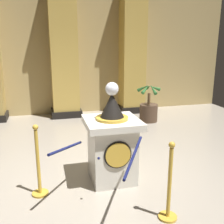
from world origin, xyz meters
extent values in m
plane|color=#9E9384|center=(0.00, 0.00, 0.00)|extent=(10.65, 10.65, 0.00)
cube|color=tan|center=(0.00, 4.53, 1.99)|extent=(10.65, 0.16, 3.99)
cube|color=silver|center=(0.37, -0.05, 0.46)|extent=(0.67, 0.67, 0.92)
cube|color=silver|center=(0.37, -0.05, 0.97)|extent=(0.84, 0.84, 0.10)
cylinder|color=gold|center=(0.37, -0.40, 0.57)|extent=(0.38, 0.03, 0.38)
cylinder|color=black|center=(0.37, -0.39, 0.57)|extent=(0.42, 0.01, 0.42)
cylinder|color=gold|center=(0.37, -0.05, 1.04)|extent=(0.50, 0.50, 0.04)
cone|color=black|center=(0.37, -0.05, 1.25)|extent=(0.37, 0.37, 0.38)
cylinder|color=gold|center=(0.37, -0.05, 1.42)|extent=(0.03, 0.03, 0.05)
sphere|color=silver|center=(0.37, -0.05, 1.50)|extent=(0.20, 0.20, 0.20)
cylinder|color=gold|center=(-0.77, -0.23, 0.01)|extent=(0.24, 0.24, 0.03)
cylinder|color=gold|center=(-0.77, -0.23, 0.50)|extent=(0.05, 0.05, 1.00)
sphere|color=gold|center=(-0.77, -0.23, 1.04)|extent=(0.08, 0.08, 0.08)
cylinder|color=gold|center=(0.80, -1.20, 0.01)|extent=(0.24, 0.24, 0.03)
cylinder|color=gold|center=(0.80, -1.20, 0.48)|extent=(0.05, 0.05, 0.96)
sphere|color=gold|center=(0.80, -1.20, 1.00)|extent=(0.08, 0.08, 0.08)
cylinder|color=#141947|center=(-0.38, -0.47, 0.79)|extent=(0.52, 0.81, 0.22)
cylinder|color=#141947|center=(0.41, -0.96, 0.79)|extent=(0.52, 0.81, 0.22)
sphere|color=#141947|center=(0.01, -0.72, 0.70)|extent=(0.04, 0.04, 0.04)
cube|color=black|center=(2.10, 4.18, 0.10)|extent=(0.82, 0.82, 0.20)
cube|color=gold|center=(2.10, 4.18, 1.91)|extent=(0.71, 0.71, 3.83)
cube|color=black|center=(0.00, 4.18, 0.10)|extent=(0.89, 0.89, 0.20)
cube|color=gold|center=(0.00, 4.18, 1.91)|extent=(0.77, 0.77, 3.83)
cylinder|color=#4C3828|center=(2.20, 2.92, 0.24)|extent=(0.51, 0.51, 0.49)
cylinder|color=brown|center=(2.20, 2.92, 0.65)|extent=(0.08, 0.08, 0.32)
cone|color=#2D662D|center=(2.38, 2.95, 0.95)|extent=(0.38, 0.18, 0.22)
cone|color=#2D662D|center=(2.24, 3.09, 0.95)|extent=(0.15, 0.36, 0.23)
cone|color=#2D662D|center=(2.06, 3.02, 0.95)|extent=(0.33, 0.29, 0.29)
cone|color=#2D662D|center=(2.05, 2.83, 0.95)|extent=(0.34, 0.28, 0.29)
cone|color=#2D662D|center=(2.24, 2.75, 0.95)|extent=(0.16, 0.34, 0.30)
camera|label=1|loc=(-0.63, -3.89, 2.17)|focal=42.82mm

